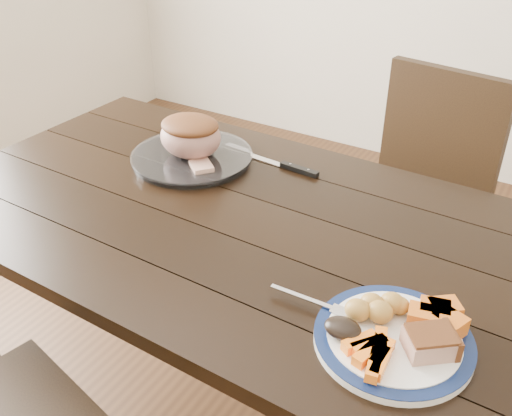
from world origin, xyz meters
The scene contains 15 objects.
ground centered at (0.00, 0.00, 0.00)m, with size 4.00×4.00×0.00m, color #472B16.
dining_table centered at (0.00, 0.00, 0.66)m, with size 1.62×0.93×0.75m.
chair_far centered at (0.28, 0.74, 0.52)m, with size 0.48×0.49×0.93m.
dinner_plate centered at (0.50, -0.22, 0.76)m, with size 0.29×0.29×0.02m, color white.
plate_rim centered at (0.50, -0.22, 0.77)m, with size 0.29×0.29×0.02m, color #0D1B43.
serving_platter centered at (-0.26, 0.18, 0.76)m, with size 0.35×0.35×0.02m, color white.
pork_slice centered at (0.56, -0.23, 0.79)m, with size 0.08×0.07×0.04m, color tan.
roasted_potatoes centered at (0.45, -0.19, 0.79)m, with size 0.11×0.10×0.04m.
carrot_batons centered at (0.48, -0.29, 0.78)m, with size 0.09×0.12×0.02m.
pumpkin_wedges centered at (0.55, -0.15, 0.79)m, with size 0.11×0.10×0.04m.
dark_mushroom centered at (0.42, -0.27, 0.79)m, with size 0.07×0.05×0.03m, color black.
fork centered at (0.34, -0.22, 0.77)m, with size 0.18×0.03×0.00m.
roast_joint centered at (-0.26, 0.18, 0.83)m, with size 0.18×0.16×0.12m, color #A77166.
cut_slice centered at (-0.18, 0.12, 0.78)m, with size 0.07×0.06×0.02m, color tan.
carving_knife centered at (0.00, 0.28, 0.76)m, with size 0.32×0.05×0.01m.
Camera 1 is at (0.68, -1.00, 1.52)m, focal length 40.00 mm.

